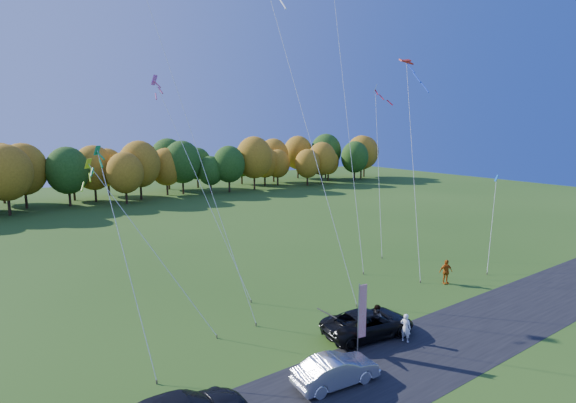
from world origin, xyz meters
TOP-DOWN VIEW (x-y plane):
  - ground at (0.00, 0.00)m, footprint 160.00×160.00m
  - asphalt_strip at (0.00, -4.00)m, footprint 90.00×6.00m
  - tree_line at (0.00, 55.00)m, footprint 116.00×12.00m
  - black_suv at (0.80, -0.83)m, footprint 5.85×3.41m
  - silver_sedan at (-4.00, -3.47)m, footprint 4.35×1.94m
  - person_tailgate_a at (1.98, -2.58)m, footprint 0.55×0.69m
  - person_tailgate_b at (1.42, -0.91)m, footprint 0.71×0.89m
  - person_east at (11.86, 1.83)m, footprint 1.21×0.83m
  - feather_flag at (-0.98, -2.03)m, footprint 0.51×0.15m
  - kite_delta_blue at (-6.36, 9.42)m, footprint 6.73×12.09m
  - kite_parafoil_orange at (10.79, 12.32)m, footprint 7.10×11.29m
  - kite_delta_red at (2.74, 8.08)m, footprint 2.91×11.38m
  - kite_parafoil_rainbow at (12.73, 6.13)m, footprint 5.90×6.63m
  - kite_diamond_yellow at (-8.82, 7.64)m, footprint 5.20×7.94m
  - kite_diamond_green at (-11.16, 4.48)m, footprint 1.05×6.43m
  - kite_diamond_white at (14.91, 11.97)m, footprint 4.87×6.21m
  - kite_diamond_pink at (-3.89, 11.07)m, footprint 4.00×8.21m
  - kite_diamond_blue_low at (19.05, 2.53)m, footprint 5.81×3.34m

SIDE VIEW (x-z plane):
  - ground at x=0.00m, z-range 0.00..0.00m
  - tree_line at x=0.00m, z-range -5.00..5.00m
  - asphalt_strip at x=0.00m, z-range 0.00..0.01m
  - silver_sedan at x=-4.00m, z-range 0.00..1.39m
  - black_suv at x=0.80m, z-range 0.00..1.53m
  - person_tailgate_a at x=1.98m, z-range 0.00..1.64m
  - person_tailgate_b at x=1.42m, z-range 0.00..1.75m
  - person_east at x=11.86m, z-range 0.00..1.90m
  - feather_flag at x=-0.98m, z-range 0.43..4.33m
  - kite_diamond_blue_low at x=19.05m, z-range -0.22..7.65m
  - kite_diamond_yellow at x=-8.82m, z-range -0.20..10.10m
  - kite_diamond_green at x=-11.16m, z-range -0.03..11.17m
  - kite_diamond_pink at x=-3.89m, z-range -0.26..15.69m
  - kite_diamond_white at x=14.91m, z-range -0.30..16.16m
  - kite_parafoil_rainbow at x=12.73m, z-range -0.08..17.91m
  - kite_delta_red at x=2.74m, z-range 0.46..25.66m
  - kite_parafoil_orange at x=10.79m, z-range -0.22..28.18m
  - kite_delta_blue at x=-6.36m, z-range -0.59..30.87m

